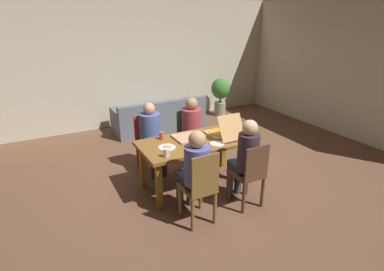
# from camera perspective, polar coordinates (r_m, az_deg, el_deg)

# --- Properties ---
(ground_plane) EXTENTS (20.00, 20.00, 0.00)m
(ground_plane) POSITION_cam_1_polar(r_m,az_deg,el_deg) (4.82, 0.57, -9.28)
(ground_plane) COLOR brown
(back_wall) EXTENTS (7.95, 0.12, 2.90)m
(back_wall) POSITION_cam_1_polar(r_m,az_deg,el_deg) (7.36, -12.52, 13.11)
(back_wall) COLOR beige
(back_wall) RESTS_ON ground
(side_wall_right) EXTENTS (0.12, 5.76, 2.90)m
(side_wall_right) POSITION_cam_1_polar(r_m,az_deg,el_deg) (7.63, 24.30, 12.04)
(side_wall_right) COLOR beige
(side_wall_right) RESTS_ON ground
(dining_table) EXTENTS (1.68, 0.86, 0.75)m
(dining_table) POSITION_cam_1_polar(r_m,az_deg,el_deg) (4.51, 0.60, -2.12)
(dining_table) COLOR brown
(dining_table) RESTS_ON ground
(chair_0) EXTENTS (0.39, 0.41, 0.95)m
(chair_0) POSITION_cam_1_polar(r_m,az_deg,el_deg) (4.13, 11.03, -7.32)
(chair_0) COLOR #513423
(chair_0) RESTS_ON ground
(person_0) EXTENTS (0.29, 0.47, 1.25)m
(person_0) POSITION_cam_1_polar(r_m,az_deg,el_deg) (4.12, 10.09, -3.72)
(person_0) COLOR #333748
(person_0) RESTS_ON ground
(chair_1) EXTENTS (0.39, 0.43, 1.00)m
(chair_1) POSITION_cam_1_polar(r_m,az_deg,el_deg) (3.74, 1.60, -9.95)
(chair_1) COLOR brown
(chair_1) RESTS_ON ground
(person_1) EXTENTS (0.32, 0.55, 1.24)m
(person_1) POSITION_cam_1_polar(r_m,az_deg,el_deg) (3.75, 0.49, -6.14)
(person_1) COLOR #313340
(person_1) RESTS_ON ground
(chair_2) EXTENTS (0.45, 0.40, 0.94)m
(chair_2) POSITION_cam_1_polar(r_m,az_deg,el_deg) (5.19, -8.14, -0.91)
(chair_2) COLOR #B53329
(chair_2) RESTS_ON ground
(person_2) EXTENTS (0.35, 0.56, 1.19)m
(person_2) POSITION_cam_1_polar(r_m,az_deg,el_deg) (4.99, -7.69, 0.67)
(person_2) COLOR #33374C
(person_2) RESTS_ON ground
(chair_3) EXTENTS (0.43, 0.40, 0.92)m
(chair_3) POSITION_cam_1_polar(r_m,az_deg,el_deg) (5.46, -0.47, 0.47)
(chair_3) COLOR #346740
(chair_3) RESTS_ON ground
(person_3) EXTENTS (0.36, 0.55, 1.19)m
(person_3) POSITION_cam_1_polar(r_m,az_deg,el_deg) (5.28, 0.22, 2.07)
(person_3) COLOR #2E3E4A
(person_3) RESTS_ON ground
(pizza_box_0) EXTENTS (0.39, 0.39, 0.03)m
(pizza_box_0) POSITION_cam_1_polar(r_m,az_deg,el_deg) (4.56, -0.88, -0.37)
(pizza_box_0) COLOR tan
(pizza_box_0) RESTS_ON dining_table
(pizza_box_1) EXTENTS (0.40, 0.59, 0.38)m
(pizza_box_1) POSITION_cam_1_polar(r_m,az_deg,el_deg) (4.69, 5.75, 0.68)
(pizza_box_1) COLOR tan
(pizza_box_1) RESTS_ON dining_table
(plate_0) EXTENTS (0.22, 0.22, 0.01)m
(plate_0) POSITION_cam_1_polar(r_m,az_deg,el_deg) (4.37, 4.80, -1.56)
(plate_0) COLOR white
(plate_0) RESTS_ON dining_table
(plate_1) EXTENTS (0.25, 0.25, 0.03)m
(plate_1) POSITION_cam_1_polar(r_m,az_deg,el_deg) (4.25, -4.80, -2.22)
(plate_1) COLOR white
(plate_1) RESTS_ON dining_table
(drinking_glass_0) EXTENTS (0.07, 0.07, 0.12)m
(drinking_glass_0) POSITION_cam_1_polar(r_m,az_deg,el_deg) (4.53, -5.80, -0.02)
(drinking_glass_0) COLOR #B54D33
(drinking_glass_0) RESTS_ON dining_table
(drinking_glass_1) EXTENTS (0.07, 0.07, 0.12)m
(drinking_glass_1) POSITION_cam_1_polar(r_m,az_deg,el_deg) (3.95, -4.91, -3.32)
(drinking_glass_1) COLOR silver
(drinking_glass_1) RESTS_ON dining_table
(couch) EXTENTS (2.08, 0.85, 0.74)m
(couch) POSITION_cam_1_polar(r_m,az_deg,el_deg) (7.07, -6.20, 3.26)
(couch) COLOR slate
(couch) RESTS_ON ground
(potted_plant) EXTENTS (0.49, 0.49, 1.00)m
(potted_plant) POSITION_cam_1_polar(r_m,az_deg,el_deg) (8.00, 5.44, 8.14)
(potted_plant) COLOR gray
(potted_plant) RESTS_ON ground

